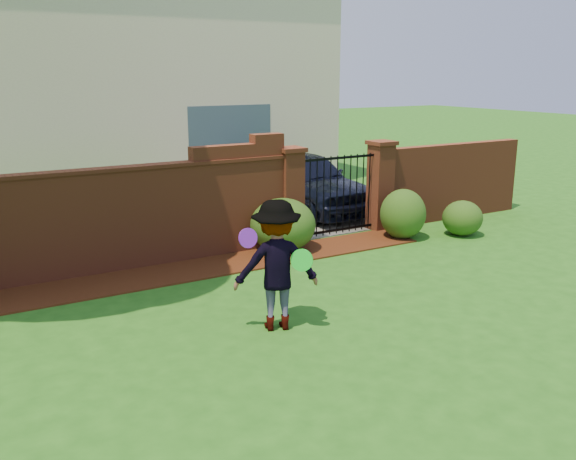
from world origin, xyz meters
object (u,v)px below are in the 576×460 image
car (308,182)px  frisbee_purple (248,238)px  frisbee_green (302,260)px  man (276,266)px

car → frisbee_purple: 7.27m
car → frisbee_green: size_ratio=14.84×
car → frisbee_purple: (-4.45, -5.72, 0.59)m
man → frisbee_purple: (-0.46, -0.11, 0.46)m
frisbee_purple → car: bearing=52.1°
man → car: bearing=-105.8°
frisbee_green → car: bearing=57.2°
car → frisbee_green: car is taller
frisbee_purple → frisbee_green: size_ratio=0.85×
car → man: 6.88m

